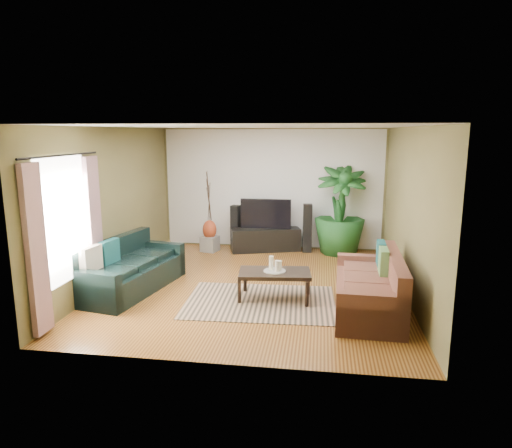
% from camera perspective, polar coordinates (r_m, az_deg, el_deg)
% --- Properties ---
extents(floor, '(5.50, 5.50, 0.00)m').
position_cam_1_polar(floor, '(7.98, -0.21, -7.70)').
color(floor, '#9B6228').
rests_on(floor, ground).
extents(ceiling, '(5.50, 5.50, 0.00)m').
position_cam_1_polar(ceiling, '(7.53, -0.22, 12.09)').
color(ceiling, white).
rests_on(ceiling, ground).
extents(wall_back, '(5.00, 0.00, 5.00)m').
position_cam_1_polar(wall_back, '(10.34, 2.05, 4.41)').
color(wall_back, brown).
rests_on(wall_back, ground).
extents(wall_front, '(5.00, 0.00, 5.00)m').
position_cam_1_polar(wall_front, '(4.99, -4.90, -3.28)').
color(wall_front, brown).
rests_on(wall_front, ground).
extents(wall_left, '(0.00, 5.50, 5.50)m').
position_cam_1_polar(wall_left, '(8.38, -17.39, 2.23)').
color(wall_left, brown).
rests_on(wall_left, ground).
extents(wall_right, '(0.00, 5.50, 5.50)m').
position_cam_1_polar(wall_right, '(7.68, 18.56, 1.37)').
color(wall_right, brown).
rests_on(wall_right, ground).
extents(backwall_panel, '(4.90, 0.00, 4.90)m').
position_cam_1_polar(backwall_panel, '(10.33, 2.04, 4.40)').
color(backwall_panel, white).
rests_on(backwall_panel, ground).
extents(window_pane, '(0.00, 1.80, 1.80)m').
position_cam_1_polar(window_pane, '(6.97, -22.90, 0.50)').
color(window_pane, white).
rests_on(window_pane, ground).
extents(curtain_near, '(0.08, 0.35, 2.20)m').
position_cam_1_polar(curtain_near, '(6.38, -25.78, -2.99)').
color(curtain_near, gray).
rests_on(curtain_near, ground).
extents(curtain_far, '(0.08, 0.35, 2.20)m').
position_cam_1_polar(curtain_far, '(7.64, -19.56, -0.29)').
color(curtain_far, gray).
rests_on(curtain_far, ground).
extents(curtain_rod, '(0.03, 1.90, 0.03)m').
position_cam_1_polar(curtain_rod, '(6.85, -23.13, 7.90)').
color(curtain_rod, black).
rests_on(curtain_rod, ground).
extents(sofa_left, '(1.28, 2.25, 0.85)m').
position_cam_1_polar(sofa_left, '(7.94, -15.37, -5.00)').
color(sofa_left, black).
rests_on(sofa_left, floor).
extents(sofa_right, '(1.00, 2.08, 0.85)m').
position_cam_1_polar(sofa_right, '(6.98, 13.86, -7.18)').
color(sofa_right, brown).
rests_on(sofa_right, floor).
extents(area_rug, '(2.38, 1.74, 0.01)m').
position_cam_1_polar(area_rug, '(7.24, 0.52, -9.70)').
color(area_rug, '#A38060').
rests_on(area_rug, floor).
extents(coffee_table, '(1.18, 0.73, 0.46)m').
position_cam_1_polar(coffee_table, '(7.30, 2.34, -7.65)').
color(coffee_table, black).
rests_on(coffee_table, floor).
extents(candle_tray, '(0.35, 0.35, 0.02)m').
position_cam_1_polar(candle_tray, '(7.22, 2.36, -5.88)').
color(candle_tray, gray).
rests_on(candle_tray, coffee_table).
extents(candle_tall, '(0.07, 0.07, 0.22)m').
position_cam_1_polar(candle_tall, '(7.22, 1.91, -4.88)').
color(candle_tall, white).
rests_on(candle_tall, candle_tray).
extents(candle_mid, '(0.07, 0.07, 0.17)m').
position_cam_1_polar(candle_mid, '(7.15, 2.65, -5.26)').
color(candle_mid, silver).
rests_on(candle_mid, candle_tray).
extents(candle_short, '(0.07, 0.07, 0.14)m').
position_cam_1_polar(candle_short, '(7.25, 2.96, -5.16)').
color(candle_short, white).
rests_on(candle_short, candle_tray).
extents(tv_stand, '(1.59, 0.88, 0.51)m').
position_cam_1_polar(tv_stand, '(10.18, 1.19, -1.96)').
color(tv_stand, black).
rests_on(tv_stand, floor).
extents(television, '(1.12, 0.06, 0.66)m').
position_cam_1_polar(television, '(10.08, 1.22, 1.29)').
color(television, black).
rests_on(television, tv_stand).
extents(speaker_left, '(0.22, 0.23, 0.99)m').
position_cam_1_polar(speaker_left, '(10.35, -2.58, -0.38)').
color(speaker_left, black).
rests_on(speaker_left, floor).
extents(speaker_right, '(0.21, 0.23, 1.07)m').
position_cam_1_polar(speaker_right, '(10.10, 6.44, -0.53)').
color(speaker_right, black).
rests_on(speaker_right, floor).
extents(potted_plant, '(1.15, 1.15, 1.92)m').
position_cam_1_polar(potted_plant, '(10.00, 10.45, 1.72)').
color(potted_plant, '#194D1D').
rests_on(potted_plant, floor).
extents(plant_pot, '(0.35, 0.35, 0.28)m').
position_cam_1_polar(plant_pot, '(10.17, 10.28, -2.85)').
color(plant_pot, black).
rests_on(plant_pot, floor).
extents(pedestal, '(0.41, 0.41, 0.34)m').
position_cam_1_polar(pedestal, '(10.22, -5.79, -2.47)').
color(pedestal, gray).
rests_on(pedestal, floor).
extents(vase, '(0.31, 0.31, 0.43)m').
position_cam_1_polar(vase, '(10.15, -5.82, -0.71)').
color(vase, '#9A381C').
rests_on(vase, pedestal).
extents(side_table, '(0.60, 0.60, 0.51)m').
position_cam_1_polar(side_table, '(9.00, -12.09, -4.03)').
color(side_table, olive).
rests_on(side_table, floor).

